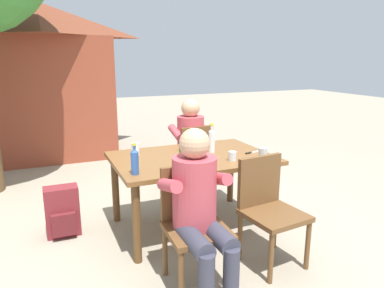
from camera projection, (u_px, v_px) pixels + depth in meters
name	position (u px, v px, depth m)	size (l,w,h in m)	color
ground_plane	(192.00, 226.00, 3.62)	(24.00, 24.00, 0.00)	gray
dining_table	(192.00, 165.00, 3.47)	(1.50, 1.01, 0.73)	brown
chair_far_right	(192.00, 156.00, 4.35)	(0.49, 0.49, 0.87)	brown
chair_near_left	(193.00, 219.00, 2.66)	(0.46, 0.46, 0.87)	brown
chair_near_right	(268.00, 205.00, 2.91)	(0.49, 0.49, 0.87)	brown
person_in_white_shirt	(188.00, 141.00, 4.41)	(0.47, 0.62, 1.18)	#B7424C
person_in_plaid_shirt	(199.00, 203.00, 2.52)	(0.47, 0.62, 1.18)	#B7424C
bottle_blue	(135.00, 161.00, 2.89)	(0.06, 0.06, 0.26)	#2D56A3
bottle_clear	(212.00, 140.00, 3.56)	(0.06, 0.06, 0.29)	white
bottle_green	(183.00, 158.00, 2.93)	(0.06, 0.06, 0.29)	#287A38
cup_steel	(263.00, 153.00, 3.35)	(0.08, 0.08, 0.10)	#B2B7BC
cup_white	(135.00, 149.00, 3.48)	(0.08, 0.08, 0.12)	white
cup_terracotta	(184.00, 145.00, 3.66)	(0.08, 0.08, 0.11)	#BC6B47
cup_glass	(232.00, 156.00, 3.29)	(0.07, 0.07, 0.09)	silver
table_knife	(253.00, 152.00, 3.58)	(0.24, 0.08, 0.01)	silver
backpack_by_near_side	(62.00, 212.00, 3.39)	(0.31, 0.24, 0.48)	maroon
brick_kiosk	(43.00, 77.00, 6.05)	(2.40, 1.91, 2.53)	brown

